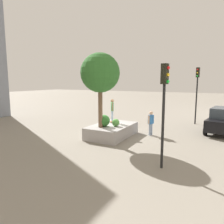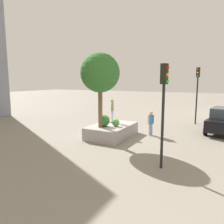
% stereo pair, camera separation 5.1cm
% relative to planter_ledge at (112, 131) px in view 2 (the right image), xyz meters
% --- Properties ---
extents(ground_plane, '(120.00, 120.00, 0.00)m').
position_rel_planter_ledge_xyz_m(ground_plane, '(-0.30, -0.29, -0.41)').
color(ground_plane, gray).
extents(planter_ledge, '(3.81, 2.38, 0.82)m').
position_rel_planter_ledge_xyz_m(planter_ledge, '(0.00, 0.00, 0.00)').
color(planter_ledge, gray).
rests_on(planter_ledge, ground).
extents(plaza_tree, '(2.52, 2.52, 4.80)m').
position_rel_planter_ledge_xyz_m(plaza_tree, '(1.03, -0.31, 3.91)').
color(plaza_tree, brown).
rests_on(plaza_tree, planter_ledge).
extents(boxwood_shrub, '(0.78, 0.78, 0.78)m').
position_rel_planter_ledge_xyz_m(boxwood_shrub, '(0.70, -0.23, 0.80)').
color(boxwood_shrub, '#2D6628').
rests_on(boxwood_shrub, planter_ledge).
extents(hedge_clump, '(0.51, 0.51, 0.51)m').
position_rel_planter_ledge_xyz_m(hedge_clump, '(0.29, 0.44, 0.66)').
color(hedge_clump, '#4C8C3D').
rests_on(hedge_clump, planter_ledge).
extents(skateboard, '(0.83, 0.40, 0.07)m').
position_rel_planter_ledge_xyz_m(skateboard, '(-0.91, -0.47, 0.46)').
color(skateboard, brown).
rests_on(skateboard, planter_ledge).
extents(skateboarder, '(0.49, 0.38, 1.63)m').
position_rel_planter_ledge_xyz_m(skateboarder, '(-0.91, -0.47, 1.42)').
color(skateboarder, '#8C9EB7').
rests_on(skateboarder, skateboard).
extents(sedan_parked, '(4.25, 2.34, 1.89)m').
position_rel_planter_ledge_xyz_m(sedan_parked, '(-4.61, 6.77, 0.55)').
color(sedan_parked, black).
rests_on(sedan_parked, ground).
extents(traffic_light_corner, '(0.33, 0.36, 4.56)m').
position_rel_planter_ledge_xyz_m(traffic_light_corner, '(3.76, 4.51, 2.70)').
color(traffic_light_corner, black).
rests_on(traffic_light_corner, ground).
extents(traffic_light_median, '(0.35, 0.30, 4.99)m').
position_rel_planter_ledge_xyz_m(traffic_light_median, '(-7.25, 4.59, 2.97)').
color(traffic_light_median, black).
rests_on(traffic_light_median, ground).
extents(passerby_with_bag, '(0.57, 0.32, 1.73)m').
position_rel_planter_ledge_xyz_m(passerby_with_bag, '(-1.56, 2.29, 0.59)').
color(passerby_with_bag, '#8C9EB7').
rests_on(passerby_with_bag, ground).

